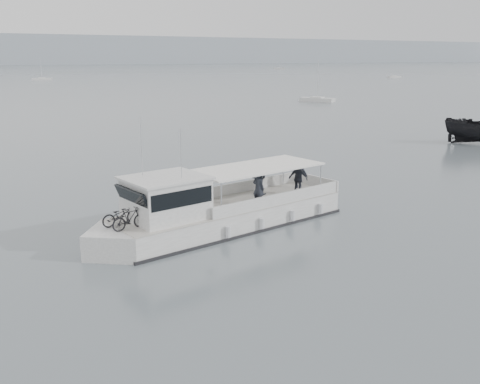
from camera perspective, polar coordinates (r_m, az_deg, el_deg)
ground at (r=22.67m, az=-5.57°, el=-5.68°), size 1400.00×1400.00×0.00m
tour_boat at (r=24.09m, az=-3.16°, el=-2.18°), size 13.17×5.06×5.48m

